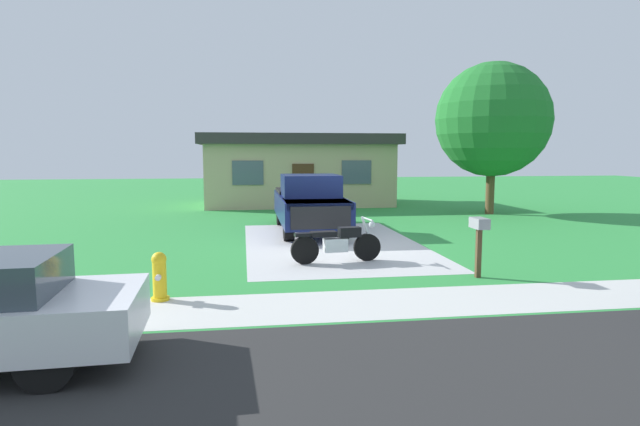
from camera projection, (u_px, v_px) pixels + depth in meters
ground_plane at (332, 244)px, 15.00m from camera, size 80.00×80.00×0.00m
driveway_pad at (332, 244)px, 15.00m from camera, size 4.93×8.31×0.01m
sidewalk_strip at (391, 303)px, 9.10m from camera, size 36.00×1.80×0.01m
motorcycle at (337, 243)px, 12.42m from camera, size 2.21×0.70×1.09m
pickup_truck at (309, 203)px, 17.35m from camera, size 2.04×5.64×1.90m
fire_hydrant at (160, 277)px, 9.21m from camera, size 0.32×0.40×0.87m
mailbox at (479, 231)px, 10.85m from camera, size 0.26×0.48×1.26m
shade_tree at (493, 120)px, 21.90m from camera, size 4.77×4.77×6.37m
neighbor_house at (297, 169)px, 26.50m from camera, size 9.60×5.60×3.50m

